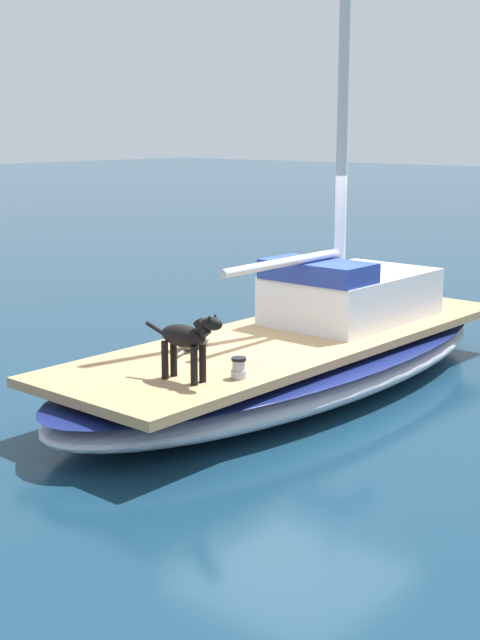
# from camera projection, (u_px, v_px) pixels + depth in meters

# --- Properties ---
(ground_plane) EXTENTS (120.00, 120.00, 0.00)m
(ground_plane) POSITION_uv_depth(u_px,v_px,m) (294.00, 388.00, 10.62)
(ground_plane) COLOR #143347
(sailboat_main) EXTENTS (2.62, 7.27, 0.66)m
(sailboat_main) POSITION_uv_depth(u_px,v_px,m) (294.00, 362.00, 10.55)
(sailboat_main) COLOR #B2B7C1
(sailboat_main) RESTS_ON ground
(mast_main) EXTENTS (0.14, 2.27, 7.17)m
(mast_main) POSITION_uv_depth(u_px,v_px,m) (337.00, 57.00, 10.34)
(mast_main) COLOR silver
(mast_main) RESTS_ON sailboat_main
(cabin_house) EXTENTS (1.43, 2.24, 0.84)m
(cabin_house) POSITION_uv_depth(u_px,v_px,m) (348.00, 294.00, 11.23)
(cabin_house) COLOR silver
(cabin_house) RESTS_ON sailboat_main
(dog_black) EXTENTS (0.94, 0.26, 0.70)m
(dog_black) POSITION_uv_depth(u_px,v_px,m) (187.00, 339.00, 8.48)
(dog_black) COLOR black
(dog_black) RESTS_ON sailboat_main
(dog_grey) EXTENTS (0.48, 0.91, 0.22)m
(dog_grey) POSITION_uv_depth(u_px,v_px,m) (194.00, 338.00, 9.88)
(dog_grey) COLOR gray
(dog_grey) RESTS_ON sailboat_main
(deck_winch) EXTENTS (0.16, 0.16, 0.21)m
(deck_winch) POSITION_uv_depth(u_px,v_px,m) (239.00, 368.00, 8.66)
(deck_winch) COLOR #B7B7BC
(deck_winch) RESTS_ON sailboat_main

